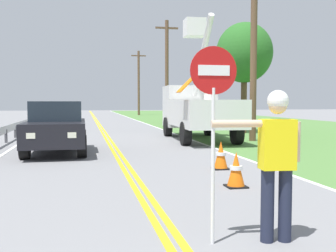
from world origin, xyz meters
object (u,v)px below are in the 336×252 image
flagger_worker (276,156)px  stop_sign_paddle (213,100)px  utility_pole_far (139,82)px  roadside_tree_verge (244,53)px  utility_bucket_truck (196,108)px  traffic_cone_mid (221,156)px  oncoming_sedan_nearest (56,128)px  utility_pole_near (254,43)px  traffic_cone_lead (236,170)px  utility_pole_mid (167,70)px

flagger_worker → stop_sign_paddle: size_ratio=0.78×
utility_pole_far → roadside_tree_verge: utility_pole_far is taller
utility_bucket_truck → utility_pole_far: 33.10m
stop_sign_paddle → utility_pole_far: size_ratio=0.29×
traffic_cone_mid → utility_pole_far: bearing=85.3°
oncoming_sedan_nearest → utility_pole_near: size_ratio=0.52×
utility_pole_near → utility_pole_far: (-0.36, 34.26, 0.02)m
stop_sign_paddle → utility_pole_far: (5.25, 45.99, 2.48)m
stop_sign_paddle → utility_pole_far: bearing=83.5°
utility_bucket_truck → traffic_cone_lead: size_ratio=9.85×
utility_pole_mid → utility_bucket_truck: bearing=-96.0°
utility_bucket_truck → utility_pole_near: 3.73m
flagger_worker → utility_pole_far: 46.39m
flagger_worker → utility_bucket_truck: utility_bucket_truck is taller
oncoming_sedan_nearest → utility_pole_near: (7.99, 2.53, 3.34)m
oncoming_sedan_nearest → utility_pole_far: (7.63, 36.79, 3.35)m
utility_pole_near → roadside_tree_verge: (1.32, 4.22, 0.10)m
utility_pole_mid → traffic_cone_mid: utility_pole_mid is taller
stop_sign_paddle → traffic_cone_lead: stop_sign_paddle is taller
utility_bucket_truck → utility_pole_near: (2.14, -1.32, 2.76)m
flagger_worker → utility_pole_mid: 27.46m
oncoming_sedan_nearest → utility_pole_mid: utility_pole_mid is taller
flagger_worker → oncoming_sedan_nearest: bearing=108.7°
utility_pole_mid → utility_pole_far: (0.31, 19.11, -0.02)m
utility_pole_mid → flagger_worker: bearing=-98.8°
utility_bucket_truck → utility_pole_far: bearing=86.9°
utility_bucket_truck → utility_pole_near: bearing=-31.7°
utility_pole_far → traffic_cone_lead: bearing=-95.1°
utility_pole_near → traffic_cone_mid: 8.56m
flagger_worker → stop_sign_paddle: stop_sign_paddle is taller
utility_pole_mid → traffic_cone_mid: (-3.08, -21.81, -3.87)m
flagger_worker → traffic_cone_lead: bearing=77.3°
utility_bucket_truck → utility_pole_far: size_ratio=0.86×
stop_sign_paddle → oncoming_sedan_nearest: size_ratio=0.57×
utility_bucket_truck → traffic_cone_lead: (-2.03, -10.08, -1.08)m
oncoming_sedan_nearest → utility_pole_near: utility_pole_near is taller
utility_pole_mid → traffic_cone_mid: 22.37m
traffic_cone_mid → roadside_tree_verge: bearing=65.0°
utility_pole_far → traffic_cone_mid: size_ratio=11.44×
utility_pole_far → utility_bucket_truck: bearing=-93.1°
utility_bucket_truck → utility_pole_mid: (1.46, 13.83, 2.79)m
stop_sign_paddle → oncoming_sedan_nearest: (-2.38, 9.20, -0.88)m
stop_sign_paddle → utility_bucket_truck: bearing=75.1°
oncoming_sedan_nearest → traffic_cone_mid: size_ratio=5.88×
flagger_worker → roadside_tree_verge: bearing=69.0°
traffic_cone_lead → stop_sign_paddle: bearing=-116.0°
utility_pole_near → roadside_tree_verge: bearing=72.7°
utility_pole_near → utility_pole_mid: (-0.67, 15.15, 0.04)m
utility_bucket_truck → traffic_cone_mid: utility_bucket_truck is taller
flagger_worker → stop_sign_paddle: (-0.77, 0.08, 0.66)m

